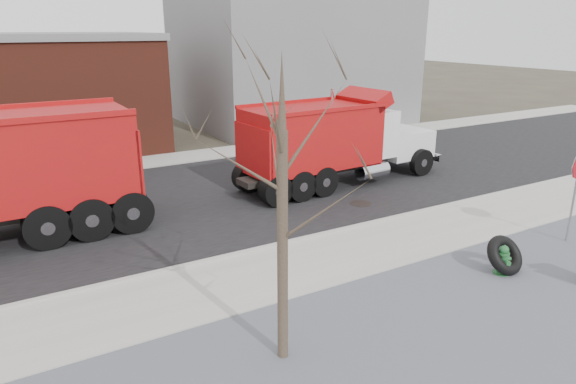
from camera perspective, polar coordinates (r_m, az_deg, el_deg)
ground at (r=12.82m, az=6.21°, el=-7.62°), size 120.00×120.00×0.00m
gravel_verge at (r=10.56m, az=17.81°, el=-14.33°), size 60.00×5.00×0.03m
sidewalk at (r=12.99m, az=5.56°, el=-7.10°), size 60.00×2.50×0.06m
curb at (r=13.96m, az=2.46°, el=-5.08°), size 60.00×0.15×0.11m
road at (r=17.90m, az=-5.72°, el=-0.06°), size 60.00×9.40×0.02m
far_sidewalk at (r=23.03m, az=-11.66°, el=3.76°), size 60.00×2.00×0.06m
building_grey at (r=31.62m, az=0.25°, el=15.15°), size 12.00×10.00×8.00m
bare_tree at (r=7.96m, az=-0.65°, el=1.84°), size 3.20×3.20×5.20m
fire_hydrant at (r=12.94m, az=22.77°, el=-7.11°), size 0.42×0.41×0.73m
truck_tire at (r=13.04m, az=22.93°, el=-6.48°), size 1.00×0.84×0.93m
dump_truck_red_a at (r=18.51m, az=5.19°, el=5.93°), size 8.26×2.70×3.32m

